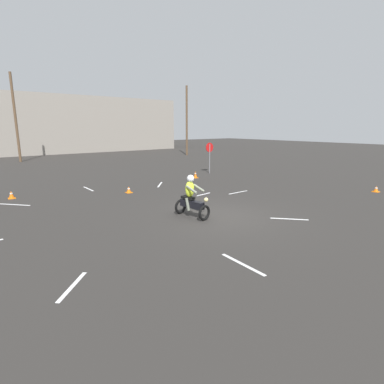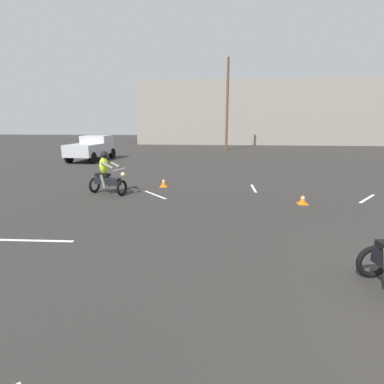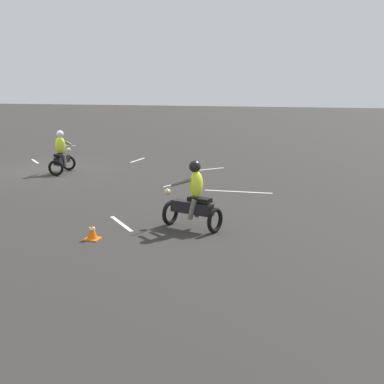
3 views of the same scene
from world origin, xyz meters
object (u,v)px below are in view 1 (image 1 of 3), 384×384
stop_sign (210,152)px  utility_pole_far (15,118)px  motorcycle_rider_foreground (191,199)px  traffic_cone_mid_left (195,175)px  traffic_cone_near_right (376,189)px  traffic_cone_mid_center (11,195)px  traffic_cone_near_left (129,190)px  utility_pole_near (187,121)px

stop_sign → utility_pole_far: size_ratio=0.27×
motorcycle_rider_foreground → traffic_cone_mid_left: (5.79, 7.07, -0.50)m
traffic_cone_near_right → traffic_cone_mid_left: 10.76m
traffic_cone_near_right → traffic_cone_mid_center: bearing=146.9°
motorcycle_rider_foreground → traffic_cone_mid_center: (-5.15, 7.84, -0.54)m
stop_sign → traffic_cone_near_right: size_ratio=7.19×
traffic_cone_near_left → utility_pole_near: bearing=45.2°
traffic_cone_near_left → traffic_cone_mid_center: size_ratio=0.88×
traffic_cone_near_left → traffic_cone_near_right: bearing=-36.8°
traffic_cone_near_left → traffic_cone_near_right: traffic_cone_near_left is taller
traffic_cone_mid_left → utility_pole_near: 17.70m
traffic_cone_near_left → traffic_cone_mid_center: traffic_cone_mid_center is taller
traffic_cone_mid_center → utility_pole_far: (3.04, 17.81, 4.13)m
traffic_cone_near_left → traffic_cone_mid_left: size_ratio=0.71×
utility_pole_near → utility_pole_far: bearing=166.0°
stop_sign → traffic_cone_mid_left: (-2.21, -1.07, -1.41)m
stop_sign → traffic_cone_near_left: stop_sign is taller
motorcycle_rider_foreground → traffic_cone_mid_left: 9.15m
traffic_cone_near_right → utility_pole_far: utility_pole_far is taller
motorcycle_rider_foreground → utility_pole_near: 26.59m
utility_pole_far → traffic_cone_near_left: bearing=-84.0°
traffic_cone_mid_left → utility_pole_far: (-7.90, 18.58, 4.08)m
traffic_cone_near_left → utility_pole_near: size_ratio=0.04×
stop_sign → utility_pole_far: (-10.11, 17.51, 2.67)m
traffic_cone_mid_left → utility_pole_far: bearing=113.0°
motorcycle_rider_foreground → traffic_cone_near_right: (10.73, -2.50, -0.57)m
traffic_cone_near_left → utility_pole_far: size_ratio=0.04×
traffic_cone_near_left → traffic_cone_mid_center: (-5.17, 2.32, 0.02)m
traffic_cone_mid_center → motorcycle_rider_foreground: bearing=-56.7°
traffic_cone_near_right → motorcycle_rider_foreground: bearing=166.9°
traffic_cone_mid_center → traffic_cone_mid_left: traffic_cone_mid_left is taller
motorcycle_rider_foreground → traffic_cone_mid_center: 9.40m
traffic_cone_near_left → traffic_cone_near_right: 13.38m
motorcycle_rider_foreground → traffic_cone_near_left: motorcycle_rider_foreground is taller
motorcycle_rider_foreground → utility_pole_far: 25.98m
traffic_cone_near_right → utility_pole_far: bearing=114.5°
motorcycle_rider_foreground → stop_sign: stop_sign is taller
traffic_cone_mid_left → utility_pole_far: 20.60m
utility_pole_near → utility_pole_far: utility_pole_far is taller
traffic_cone_near_right → traffic_cone_mid_center: (-15.87, 10.34, 0.03)m
traffic_cone_near_right → traffic_cone_mid_left: size_ratio=0.68×
stop_sign → traffic_cone_mid_center: bearing=-178.7°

